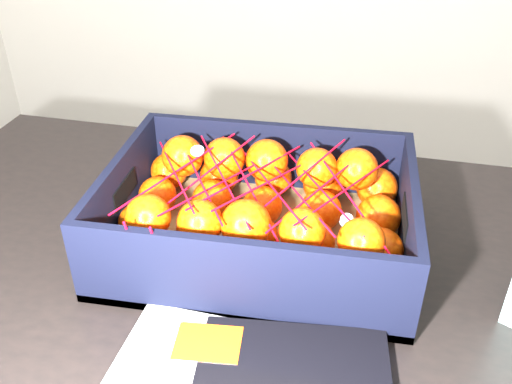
# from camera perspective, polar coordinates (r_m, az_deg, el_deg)

# --- Properties ---
(table) EXTENTS (1.24, 0.86, 0.75)m
(table) POSITION_cam_1_polar(r_m,az_deg,el_deg) (0.83, -0.53, -14.14)
(table) COLOR black
(table) RESTS_ON ground
(produce_crate) EXTENTS (0.42, 0.31, 0.12)m
(produce_crate) POSITION_cam_1_polar(r_m,az_deg,el_deg) (0.80, 0.37, -3.25)
(produce_crate) COLOR olive
(produce_crate) RESTS_ON table
(clementine_heap) EXTENTS (0.39, 0.30, 0.11)m
(clementine_heap) POSITION_cam_1_polar(r_m,az_deg,el_deg) (0.79, 0.58, -1.77)
(clementine_heap) COLOR #FF4605
(clementine_heap) RESTS_ON produce_crate
(mesh_net) EXTENTS (0.35, 0.28, 0.09)m
(mesh_net) POSITION_cam_1_polar(r_m,az_deg,el_deg) (0.75, -0.23, 0.71)
(mesh_net) COLOR red
(mesh_net) RESTS_ON clementine_heap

